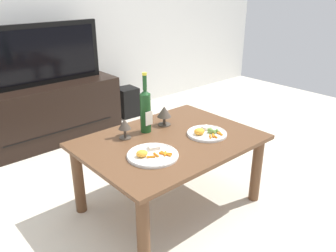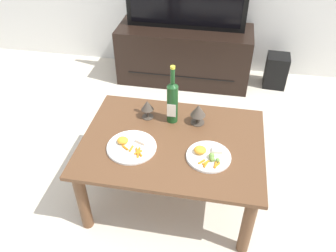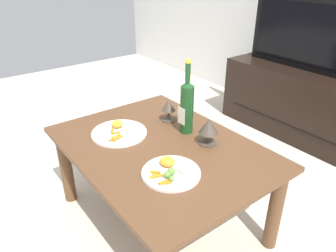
# 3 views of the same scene
# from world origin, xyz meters

# --- Properties ---
(ground_plane) EXTENTS (6.40, 6.40, 0.00)m
(ground_plane) POSITION_xyz_m (0.00, 0.00, 0.00)
(ground_plane) COLOR beige
(dining_table) EXTENTS (1.10, 0.81, 0.49)m
(dining_table) POSITION_xyz_m (0.00, 0.00, 0.41)
(dining_table) COLOR brown
(dining_table) RESTS_ON ground_plane
(tv_stand) EXTENTS (1.29, 0.49, 0.55)m
(tv_stand) POSITION_xyz_m (-0.14, 1.55, 0.27)
(tv_stand) COLOR black
(tv_stand) RESTS_ON ground_plane
(tv_screen) EXTENTS (1.11, 0.05, 0.54)m
(tv_screen) POSITION_xyz_m (-0.14, 1.54, 0.82)
(tv_screen) COLOR black
(tv_screen) RESTS_ON tv_stand
(wine_bottle) EXTENTS (0.07, 0.07, 0.40)m
(wine_bottle) POSITION_xyz_m (-0.04, 0.20, 0.65)
(wine_bottle) COLOR #19471E
(wine_bottle) RESTS_ON dining_table
(goblet_left) EXTENTS (0.08, 0.08, 0.13)m
(goblet_left) POSITION_xyz_m (-0.20, 0.20, 0.58)
(goblet_left) COLOR #473D33
(goblet_left) RESTS_ON dining_table
(goblet_right) EXTENTS (0.10, 0.10, 0.14)m
(goblet_right) POSITION_xyz_m (0.13, 0.20, 0.58)
(goblet_right) COLOR #473D33
(goblet_right) RESTS_ON dining_table
(dinner_plate_left) EXTENTS (0.30, 0.30, 0.05)m
(dinner_plate_left) POSITION_xyz_m (-0.23, -0.10, 0.50)
(dinner_plate_left) COLOR white
(dinner_plate_left) RESTS_ON dining_table
(dinner_plate_right) EXTENTS (0.26, 0.26, 0.05)m
(dinner_plate_right) POSITION_xyz_m (0.22, -0.11, 0.50)
(dinner_plate_right) COLOR white
(dinner_plate_right) RESTS_ON dining_table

